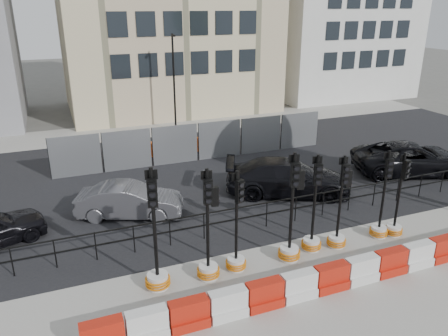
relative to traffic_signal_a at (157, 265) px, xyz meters
name	(u,v)px	position (x,y,z in m)	size (l,w,h in m)	color
ground	(282,243)	(4.54, 0.92, -0.76)	(120.00, 120.00, 0.00)	#51514C
sidewalk_near	(334,293)	(4.54, -2.08, -0.75)	(40.00, 6.00, 0.02)	gray
road	(211,173)	(4.54, 7.92, -0.75)	(40.00, 14.00, 0.03)	black
sidewalk_far	(165,127)	(4.54, 16.92, -0.75)	(40.00, 4.00, 0.02)	gray
building_white	(337,0)	(21.54, 22.90, 7.24)	(12.00, 9.06, 16.00)	silver
kerb_railing	(267,210)	(4.54, 2.12, -0.07)	(18.00, 0.04, 1.00)	black
heras_fencing	(185,145)	(4.05, 10.63, -0.05)	(14.33, 1.72, 2.00)	gray
lamp_post_far	(174,80)	(5.04, 15.90, 2.46)	(0.12, 0.56, 6.00)	black
barrier_row	(331,278)	(4.54, -1.88, -0.40)	(13.60, 0.50, 0.80)	#B6130E
traffic_signal_a	(157,265)	(0.00, 0.00, 0.00)	(0.73, 0.73, 3.69)	white
traffic_signal_b	(209,254)	(1.52, -0.08, 0.07)	(0.68, 0.68, 3.47)	white
traffic_signal_c	(236,250)	(2.45, 0.03, -0.09)	(0.64, 0.64, 3.24)	white
traffic_signal_d	(291,236)	(4.25, -0.09, 0.10)	(0.71, 0.71, 3.60)	white
traffic_signal_e	(312,231)	(5.20, 0.15, -0.07)	(0.66, 0.66, 3.34)	white
traffic_signal_f	(338,226)	(6.11, 0.02, 0.01)	(0.64, 0.64, 3.24)	white
traffic_signal_g	(380,220)	(7.87, 0.04, -0.11)	(0.62, 0.62, 3.17)	white
traffic_signal_h	(396,219)	(8.44, -0.07, -0.13)	(0.60, 0.60, 3.06)	white
car_b	(130,201)	(0.11, 4.84, -0.11)	(4.19, 2.71, 1.30)	#47464B
car_c	(288,177)	(6.73, 4.47, 0.00)	(5.67, 4.11, 1.53)	black
car_d	(411,158)	(13.43, 4.46, -0.01)	(5.93, 4.08, 1.51)	black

